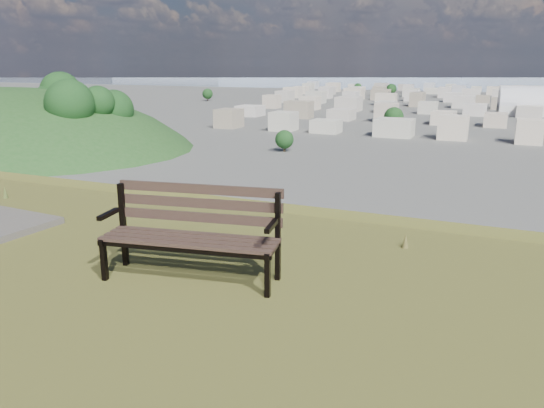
% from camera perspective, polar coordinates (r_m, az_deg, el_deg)
% --- Properties ---
extents(park_bench, '(1.82, 0.86, 0.92)m').
position_cam_1_polar(park_bench, '(5.32, -8.49, -2.55)').
color(park_bench, '#3B2B22').
rests_on(park_bench, hilltop_mesa).
extents(green_wooded_hill, '(151.58, 121.27, 75.79)m').
position_cam_1_polar(green_wooded_hill, '(200.91, -26.60, 5.66)').
color(green_wooded_hill, '#1D4419').
rests_on(green_wooded_hill, ground).
extents(city_blocks, '(395.00, 361.00, 7.00)m').
position_cam_1_polar(city_blocks, '(397.96, 23.74, 10.32)').
color(city_blocks, beige).
rests_on(city_blocks, ground).
extents(city_trees, '(406.52, 387.20, 9.98)m').
position_cam_1_polar(city_trees, '(323.94, 18.85, 10.23)').
color(city_trees, '#34281A').
rests_on(city_trees, ground).
extents(bay_water, '(2400.00, 700.00, 0.12)m').
position_cam_1_polar(bay_water, '(903.22, 24.20, 11.96)').
color(bay_water, '#8192A4').
rests_on(bay_water, ground).
extents(far_hills, '(2050.00, 340.00, 60.00)m').
position_cam_1_polar(far_hills, '(1407.20, 21.91, 13.85)').
color(far_hills, '#95A3B9').
rests_on(far_hills, ground).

